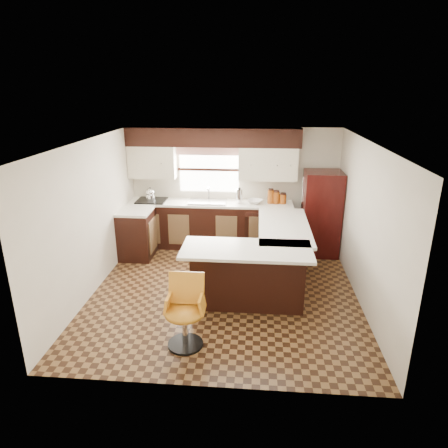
# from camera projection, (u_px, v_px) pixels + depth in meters

# --- Properties ---
(floor) EXTENTS (4.40, 4.40, 0.00)m
(floor) POSITION_uv_depth(u_px,v_px,m) (225.00, 291.00, 6.50)
(floor) COLOR #49301A
(floor) RESTS_ON ground
(ceiling) EXTENTS (4.40, 4.40, 0.00)m
(ceiling) POSITION_uv_depth(u_px,v_px,m) (225.00, 142.00, 5.71)
(ceiling) COLOR silver
(ceiling) RESTS_ON wall_back
(wall_back) EXTENTS (4.40, 0.00, 4.40)m
(wall_back) POSITION_uv_depth(u_px,v_px,m) (234.00, 187.00, 8.18)
(wall_back) COLOR beige
(wall_back) RESTS_ON floor
(wall_front) EXTENTS (4.40, 0.00, 4.40)m
(wall_front) POSITION_uv_depth(u_px,v_px,m) (206.00, 291.00, 4.04)
(wall_front) COLOR beige
(wall_front) RESTS_ON floor
(wall_left) EXTENTS (0.00, 4.40, 4.40)m
(wall_left) POSITION_uv_depth(u_px,v_px,m) (92.00, 217.00, 6.28)
(wall_left) COLOR beige
(wall_left) RESTS_ON floor
(wall_right) EXTENTS (0.00, 4.40, 4.40)m
(wall_right) POSITION_uv_depth(u_px,v_px,m) (365.00, 225.00, 5.94)
(wall_right) COLOR beige
(wall_right) RESTS_ON floor
(base_cab_back) EXTENTS (3.30, 0.60, 0.90)m
(base_cab_back) POSITION_uv_depth(u_px,v_px,m) (211.00, 225.00, 8.18)
(base_cab_back) COLOR black
(base_cab_back) RESTS_ON floor
(base_cab_left) EXTENTS (0.60, 0.70, 0.90)m
(base_cab_left) POSITION_uv_depth(u_px,v_px,m) (137.00, 234.00, 7.68)
(base_cab_left) COLOR black
(base_cab_left) RESTS_ON floor
(counter_back) EXTENTS (3.30, 0.60, 0.04)m
(counter_back) POSITION_uv_depth(u_px,v_px,m) (210.00, 203.00, 8.02)
(counter_back) COLOR silver
(counter_back) RESTS_ON base_cab_back
(counter_left) EXTENTS (0.60, 0.70, 0.04)m
(counter_left) POSITION_uv_depth(u_px,v_px,m) (135.00, 211.00, 7.52)
(counter_left) COLOR silver
(counter_left) RESTS_ON base_cab_left
(soffit) EXTENTS (3.40, 0.35, 0.36)m
(soffit) POSITION_uv_depth(u_px,v_px,m) (213.00, 137.00, 7.71)
(soffit) COLOR black
(soffit) RESTS_ON wall_back
(upper_cab_left) EXTENTS (0.94, 0.35, 0.64)m
(upper_cab_left) POSITION_uv_depth(u_px,v_px,m) (153.00, 162.00, 7.97)
(upper_cab_left) COLOR beige
(upper_cab_left) RESTS_ON wall_back
(upper_cab_right) EXTENTS (1.14, 0.35, 0.64)m
(upper_cab_right) POSITION_uv_depth(u_px,v_px,m) (268.00, 164.00, 7.79)
(upper_cab_right) COLOR beige
(upper_cab_right) RESTS_ON wall_back
(window_pane) EXTENTS (1.20, 0.02, 0.90)m
(window_pane) POSITION_uv_depth(u_px,v_px,m) (209.00, 170.00, 8.08)
(window_pane) COLOR white
(window_pane) RESTS_ON wall_back
(valance) EXTENTS (1.30, 0.06, 0.18)m
(valance) POSITION_uv_depth(u_px,v_px,m) (209.00, 151.00, 7.92)
(valance) COLOR #D19B93
(valance) RESTS_ON wall_back
(sink) EXTENTS (0.75, 0.45, 0.03)m
(sink) POSITION_uv_depth(u_px,v_px,m) (208.00, 202.00, 8.00)
(sink) COLOR #B2B2B7
(sink) RESTS_ON counter_back
(dishwasher) EXTENTS (0.58, 0.03, 0.78)m
(dishwasher) POSITION_uv_depth(u_px,v_px,m) (259.00, 233.00, 7.84)
(dishwasher) COLOR black
(dishwasher) RESTS_ON floor
(cooktop) EXTENTS (0.58, 0.50, 0.02)m
(cooktop) POSITION_uv_depth(u_px,v_px,m) (151.00, 200.00, 8.09)
(cooktop) COLOR black
(cooktop) RESTS_ON counter_back
(peninsula_long) EXTENTS (0.60, 1.95, 0.90)m
(peninsula_long) POSITION_uv_depth(u_px,v_px,m) (280.00, 252.00, 6.87)
(peninsula_long) COLOR black
(peninsula_long) RESTS_ON floor
(peninsula_return) EXTENTS (1.65, 0.60, 0.90)m
(peninsula_return) POSITION_uv_depth(u_px,v_px,m) (248.00, 276.00, 5.99)
(peninsula_return) COLOR black
(peninsula_return) RESTS_ON floor
(counter_pen_long) EXTENTS (0.84, 1.95, 0.04)m
(counter_pen_long) POSITION_uv_depth(u_px,v_px,m) (284.00, 226.00, 6.71)
(counter_pen_long) COLOR silver
(counter_pen_long) RESTS_ON peninsula_long
(counter_pen_return) EXTENTS (1.89, 0.84, 0.04)m
(counter_pen_return) POSITION_uv_depth(u_px,v_px,m) (247.00, 250.00, 5.76)
(counter_pen_return) COLOR silver
(counter_pen_return) RESTS_ON peninsula_return
(refrigerator) EXTENTS (0.70, 0.68, 1.64)m
(refrigerator) POSITION_uv_depth(u_px,v_px,m) (321.00, 213.00, 7.72)
(refrigerator) COLOR black
(refrigerator) RESTS_ON floor
(bar_chair) EXTENTS (0.50, 0.50, 0.94)m
(bar_chair) POSITION_uv_depth(u_px,v_px,m) (184.00, 313.00, 4.99)
(bar_chair) COLOR orange
(bar_chair) RESTS_ON floor
(kettle) EXTENTS (0.19, 0.19, 0.26)m
(kettle) POSITION_uv_depth(u_px,v_px,m) (150.00, 194.00, 8.04)
(kettle) COLOR silver
(kettle) RESTS_ON cooktop
(percolator) EXTENTS (0.13, 0.13, 0.28)m
(percolator) POSITION_uv_depth(u_px,v_px,m) (239.00, 196.00, 7.92)
(percolator) COLOR silver
(percolator) RESTS_ON counter_back
(mixing_bowl) EXTENTS (0.38, 0.38, 0.07)m
(mixing_bowl) POSITION_uv_depth(u_px,v_px,m) (255.00, 201.00, 7.93)
(mixing_bowl) COLOR white
(mixing_bowl) RESTS_ON counter_back
(canister_large) EXTENTS (0.12, 0.12, 0.27)m
(canister_large) POSITION_uv_depth(u_px,v_px,m) (271.00, 197.00, 7.89)
(canister_large) COLOR #8A3F0F
(canister_large) RESTS_ON counter_back
(canister_med) EXTENTS (0.14, 0.14, 0.23)m
(canister_med) POSITION_uv_depth(u_px,v_px,m) (276.00, 198.00, 7.89)
(canister_med) COLOR #8A3F0F
(canister_med) RESTS_ON counter_back
(canister_small) EXTENTS (0.13, 0.13, 0.19)m
(canister_small) POSITION_uv_depth(u_px,v_px,m) (283.00, 199.00, 7.89)
(canister_small) COLOR #8A3F0F
(canister_small) RESTS_ON counter_back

